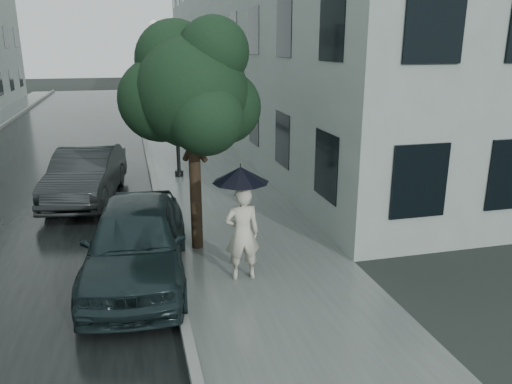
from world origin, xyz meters
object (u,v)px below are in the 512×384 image
object	(u,v)px
car_near	(137,241)
car_far	(86,174)
lamp_post	(170,90)
pedestrian	(242,233)
street_tree	(191,90)

from	to	relation	value
car_near	car_far	xyz separation A→B (m)	(-1.25, 5.40, -0.04)
car_near	car_far	world-z (taller)	car_near
lamp_post	pedestrian	bearing A→B (deg)	-76.40
street_tree	lamp_post	size ratio (longest dim) A/B	0.97
pedestrian	car_near	size ratio (longest dim) A/B	0.40
car_near	pedestrian	bearing A→B (deg)	-8.08
street_tree	lamp_post	world-z (taller)	lamp_post
pedestrian	car_far	xyz separation A→B (m)	(-3.12, 5.86, -0.17)
pedestrian	lamp_post	distance (m)	7.99
street_tree	car_near	size ratio (longest dim) A/B	1.08
car_near	car_far	bearing A→B (deg)	108.65
car_near	lamp_post	bearing A→B (deg)	85.20
pedestrian	street_tree	bearing A→B (deg)	-69.90
street_tree	car_near	xyz separation A→B (m)	(-1.26, -1.31, -2.56)
car_far	car_near	bearing A→B (deg)	-67.68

